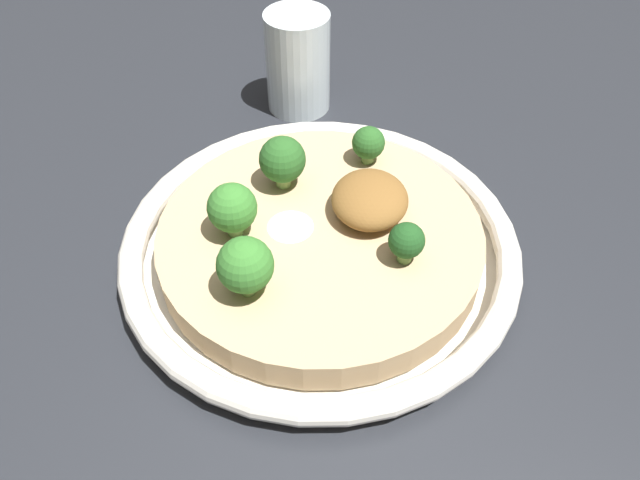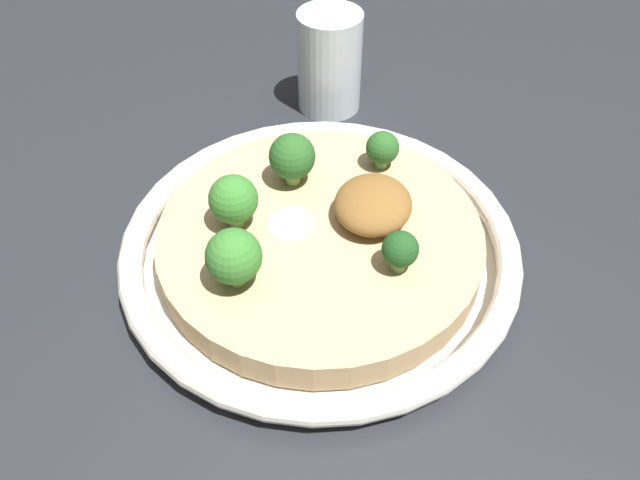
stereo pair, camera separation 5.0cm
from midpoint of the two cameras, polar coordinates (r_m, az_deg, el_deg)
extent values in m
plane|color=#23262B|center=(0.51, 2.77, -1.82)|extent=(6.00, 6.00, 0.00)
cylinder|color=silver|center=(0.51, 2.79, -1.50)|extent=(0.30, 0.30, 0.01)
torus|color=silver|center=(0.50, 2.85, -0.41)|extent=(0.32, 0.32, 0.02)
cylinder|color=tan|center=(0.50, 2.86, -0.15)|extent=(0.26, 0.26, 0.03)
cone|color=white|center=(0.49, 0.29, 1.97)|extent=(0.04, 0.04, 0.01)
ellipsoid|color=brown|center=(0.49, 7.78, 3.12)|extent=(0.07, 0.06, 0.03)
cylinder|color=#668E47|center=(0.54, 8.27, 7.17)|extent=(0.02, 0.02, 0.01)
sphere|color=#285B23|center=(0.54, 8.41, 8.24)|extent=(0.03, 0.03, 0.03)
cylinder|color=#759E4C|center=(0.44, -4.51, -3.25)|extent=(0.02, 0.02, 0.02)
sphere|color=#387A2D|center=(0.43, -4.65, -1.68)|extent=(0.04, 0.04, 0.04)
cylinder|color=#668E47|center=(0.46, 10.29, -2.09)|extent=(0.02, 0.02, 0.01)
sphere|color=#1E4C1E|center=(0.45, 10.50, -0.99)|extent=(0.03, 0.03, 0.03)
cylinder|color=#668E47|center=(0.48, -4.85, 2.10)|extent=(0.02, 0.02, 0.02)
sphere|color=#387A2D|center=(0.47, -4.97, 3.59)|extent=(0.04, 0.04, 0.04)
cylinder|color=#84A856|center=(0.52, 0.23, 6.04)|extent=(0.01, 0.01, 0.02)
sphere|color=#285B23|center=(0.51, 0.23, 7.53)|extent=(0.04, 0.04, 0.04)
cylinder|color=silver|center=(0.65, 3.12, 15.88)|extent=(0.07, 0.07, 0.10)
camera|label=1|loc=(0.02, -87.13, 2.96)|focal=35.00mm
camera|label=2|loc=(0.02, 92.87, -2.96)|focal=35.00mm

